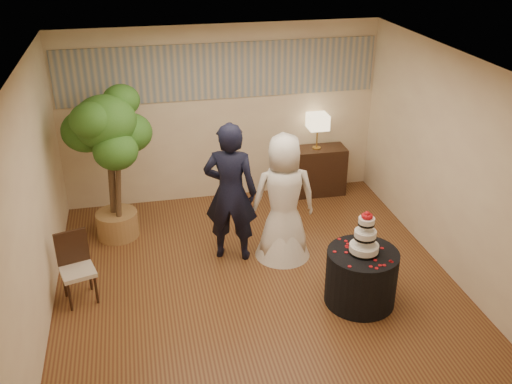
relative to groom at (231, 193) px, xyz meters
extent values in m
cube|color=brown|center=(0.19, -0.62, -0.97)|extent=(5.00, 5.00, 0.00)
cube|color=white|center=(0.19, -0.62, 1.83)|extent=(5.00, 5.00, 0.00)
cube|color=beige|center=(0.19, 1.88, 0.43)|extent=(5.00, 0.06, 2.80)
cube|color=beige|center=(0.19, -3.12, 0.43)|extent=(5.00, 0.06, 2.80)
cube|color=beige|center=(-2.31, -0.62, 0.43)|extent=(0.06, 5.00, 2.80)
cube|color=beige|center=(2.69, -0.62, 0.43)|extent=(0.06, 5.00, 2.80)
cube|color=#98988F|center=(0.19, 1.86, 1.13)|extent=(4.90, 0.02, 0.85)
imported|color=black|center=(0.00, 0.00, 0.00)|extent=(0.82, 0.67, 1.93)
imported|color=white|center=(0.69, -0.13, -0.09)|extent=(0.91, 0.81, 1.76)
cylinder|color=black|center=(1.34, -1.34, -0.62)|extent=(0.90, 0.90, 0.69)
cube|color=black|center=(1.71, 1.63, -0.56)|extent=(0.97, 0.44, 0.81)
camera|label=1|loc=(-1.10, -6.60, 3.31)|focal=40.00mm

